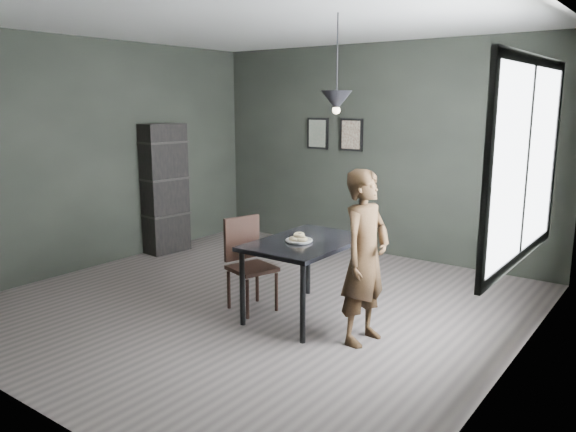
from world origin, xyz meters
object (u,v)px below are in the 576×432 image
Objects in this scene: woman at (365,257)px; wood_chair at (247,257)px; cafe_table at (306,249)px; white_plate at (299,241)px; pendant_lamp at (336,101)px; shelf_unit at (165,189)px.

wood_chair is at bearing 93.84° from woman.
woman reaches higher than cafe_table.
woman reaches higher than wood_chair.
white_plate is 0.77m from woman.
woman is at bearing -8.09° from white_plate.
woman is 1.73× the size of pendant_lamp.
shelf_unit is (-2.32, 1.00, 0.35)m from wood_chair.
pendant_lamp is at bearing 64.23° from woman.
shelf_unit is 2.03× the size of pendant_lamp.
shelf_unit is at bearing 173.45° from wood_chair.
woman is 0.85× the size of shelf_unit.
cafe_table is at bearing 32.02° from wood_chair.
cafe_table is 0.80× the size of woman.
white_plate is at bearing -147.23° from pendant_lamp.
pendant_lamp is at bearing -6.94° from shelf_unit.
pendant_lamp reaches higher than shelf_unit.
white_plate is 0.27× the size of pendant_lamp.
wood_chair is at bearing -162.72° from pendant_lamp.
pendant_lamp is (-0.48, 0.29, 1.30)m from woman.
woman is (0.73, -0.19, 0.08)m from cafe_table.
white_plate reaches higher than cafe_table.
cafe_table is at bearing -158.20° from pendant_lamp.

